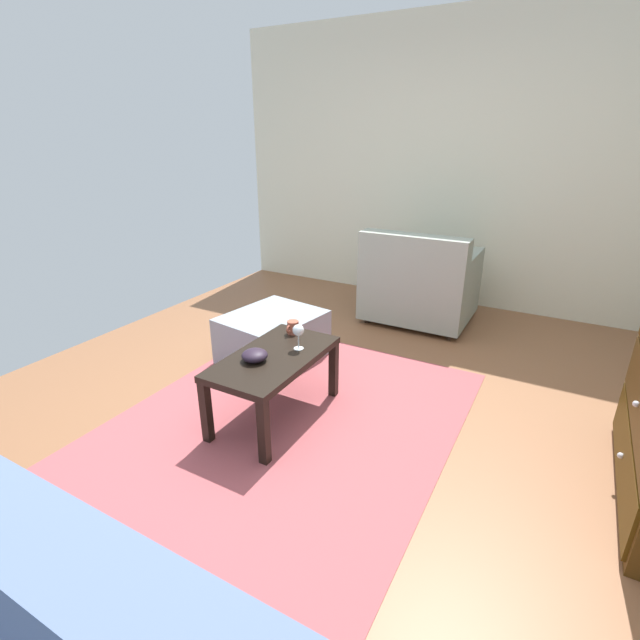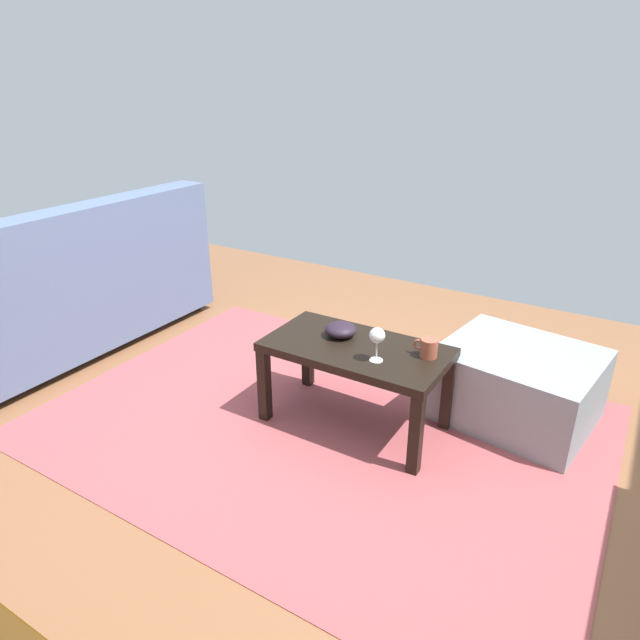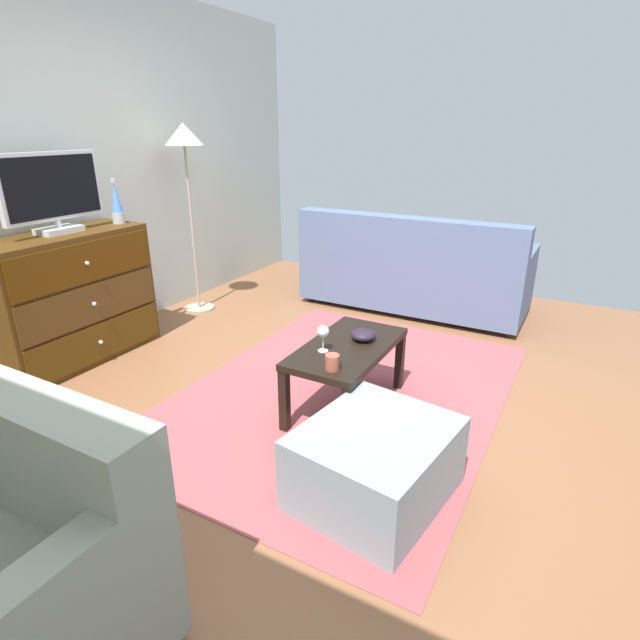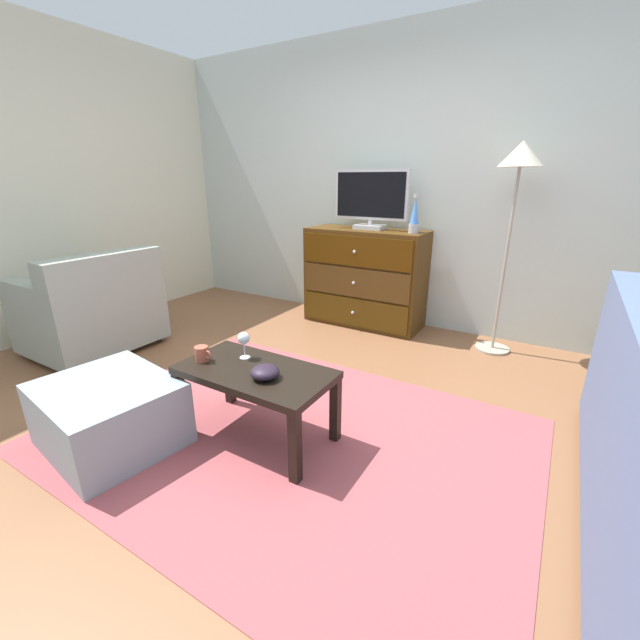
% 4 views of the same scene
% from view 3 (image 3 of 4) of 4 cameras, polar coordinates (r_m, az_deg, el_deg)
% --- Properties ---
extents(ground_plane, '(5.80, 4.63, 0.05)m').
position_cam_3_polar(ground_plane, '(3.26, -2.12, -9.37)').
color(ground_plane, brown).
extents(wall_accent_rear, '(5.80, 0.12, 2.67)m').
position_cam_3_polar(wall_accent_rear, '(4.27, -27.98, 14.89)').
color(wall_accent_rear, '#B9C5BC').
rests_on(wall_accent_rear, ground_plane).
extents(area_rug, '(2.60, 1.90, 0.01)m').
position_cam_3_polar(area_rug, '(3.31, 2.67, -8.24)').
color(area_rug, '#A24B4E').
rests_on(area_rug, ground_plane).
extents(dresser, '(1.15, 0.49, 0.94)m').
position_cam_3_polar(dresser, '(4.03, -26.38, 2.20)').
color(dresser, '#492C0E').
rests_on(dresser, ground_plane).
extents(tv, '(0.72, 0.18, 0.53)m').
position_cam_3_polar(tv, '(3.91, -28.12, 12.79)').
color(tv, silver).
rests_on(tv, dresser).
extents(lava_lamp, '(0.09, 0.09, 0.33)m').
position_cam_3_polar(lava_lamp, '(4.14, -22.10, 12.13)').
color(lava_lamp, '#B7B7BC').
rests_on(lava_lamp, dresser).
extents(coffee_table, '(0.84, 0.45, 0.42)m').
position_cam_3_polar(coffee_table, '(3.00, 3.08, -3.94)').
color(coffee_table, black).
rests_on(coffee_table, ground_plane).
extents(wine_glass, '(0.07, 0.07, 0.16)m').
position_cam_3_polar(wine_glass, '(2.84, 0.35, -1.42)').
color(wine_glass, silver).
rests_on(wine_glass, coffee_table).
extents(mug, '(0.11, 0.08, 0.08)m').
position_cam_3_polar(mug, '(2.66, 1.44, -4.78)').
color(mug, '#A9513C').
rests_on(mug, coffee_table).
extents(bowl_decorative, '(0.15, 0.15, 0.07)m').
position_cam_3_polar(bowl_decorative, '(3.03, 4.94, -1.69)').
color(bowl_decorative, black).
rests_on(bowl_decorative, coffee_table).
extents(couch_large, '(0.85, 2.03, 0.90)m').
position_cam_3_polar(couch_large, '(4.78, 10.51, 5.31)').
color(couch_large, '#332319').
rests_on(couch_large, ground_plane).
extents(ottoman, '(0.78, 0.70, 0.36)m').
position_cam_3_polar(ottoman, '(2.42, 6.29, -15.82)').
color(ottoman, '#87939D').
rests_on(ottoman, ground_plane).
extents(standing_lamp, '(0.32, 0.32, 1.65)m').
position_cam_3_polar(standing_lamp, '(4.64, -15.06, 17.88)').
color(standing_lamp, '#A59E8C').
rests_on(standing_lamp, ground_plane).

